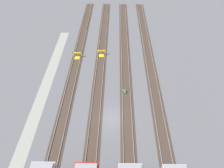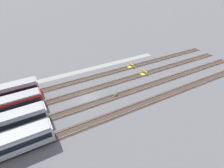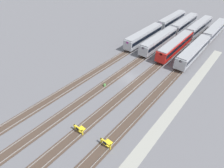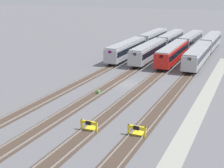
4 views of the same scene
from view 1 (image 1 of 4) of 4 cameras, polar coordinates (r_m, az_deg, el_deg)
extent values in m
plane|color=slate|center=(34.82, -0.22, -9.05)|extent=(400.00, 400.00, 0.00)
cube|color=#9E9E93|center=(37.09, -19.63, -8.21)|extent=(54.00, 2.00, 0.01)
cube|color=#47382D|center=(35.75, -12.68, -8.60)|extent=(90.00, 2.23, 0.06)
cube|color=gray|center=(35.51, -11.56, -8.54)|extent=(90.00, 0.07, 0.15)
cube|color=gray|center=(35.84, -13.83, -8.43)|extent=(90.00, 0.07, 0.15)
cube|color=#47382D|center=(34.93, -4.44, -8.92)|extent=(90.00, 2.24, 0.06)
cube|color=gray|center=(34.79, -3.26, -8.84)|extent=(90.00, 0.07, 0.15)
cube|color=gray|center=(34.92, -5.64, -8.78)|extent=(90.00, 0.07, 0.15)
cube|color=#47382D|center=(34.84, 4.02, -9.06)|extent=(90.00, 2.24, 0.06)
cube|color=gray|center=(34.81, 5.22, -8.96)|extent=(90.00, 0.07, 0.15)
cube|color=gray|center=(34.73, 2.83, -8.95)|extent=(90.00, 0.07, 0.15)
cube|color=#47382D|center=(35.49, 12.35, -9.01)|extent=(90.00, 2.23, 0.06)
cube|color=gray|center=(35.56, 13.52, -8.89)|extent=(90.00, 0.07, 0.15)
cube|color=gray|center=(35.28, 11.21, -8.92)|extent=(90.00, 0.07, 0.15)
cube|color=#B21E99|center=(28.05, 15.83, -19.89)|extent=(0.09, 0.70, 0.56)
cube|color=#B21E99|center=(28.41, -17.33, -19.16)|extent=(0.08, 0.70, 0.56)
cube|color=#B21E99|center=(27.37, -6.63, -20.08)|extent=(0.09, 0.70, 0.56)
cube|color=#B21E99|center=(27.24, 4.75, -20.34)|extent=(0.09, 0.70, 0.56)
cube|color=yellow|center=(47.29, -7.97, 7.60)|extent=(0.18, 0.18, 1.15)
cube|color=yellow|center=(47.58, -10.14, 7.56)|extent=(0.18, 0.18, 1.15)
cube|color=yellow|center=(47.19, -9.12, 8.00)|extent=(0.28, 2.00, 0.30)
cube|color=yellow|center=(47.26, -9.08, 6.72)|extent=(1.12, 1.10, 0.18)
cube|color=black|center=(47.34, -9.09, 8.13)|extent=(0.13, 0.60, 0.44)
cube|color=yellow|center=(47.58, -1.70, 8.26)|extent=(0.19, 0.19, 1.15)
cube|color=yellow|center=(47.64, -3.89, 8.22)|extent=(0.19, 0.19, 1.15)
cube|color=yellow|center=(47.36, -2.81, 8.67)|extent=(0.32, 2.01, 0.30)
cube|color=yellow|center=(47.42, -2.79, 7.38)|extent=(1.14, 1.12, 0.18)
cube|color=black|center=(47.51, -2.81, 8.79)|extent=(0.14, 0.60, 0.44)
sphere|color=#4C7F3D|center=(38.68, 3.33, -1.87)|extent=(0.64, 0.64, 0.64)
sphere|color=#4C7F3D|center=(38.54, 3.52, -2.29)|extent=(0.44, 0.44, 0.44)
sphere|color=#4C7F3D|center=(38.93, 3.05, -1.79)|extent=(0.36, 0.36, 0.36)
camera|label=2|loc=(31.81, 71.37, 10.59)|focal=28.00mm
camera|label=3|loc=(52.64, -24.38, 36.09)|focal=28.00mm
camera|label=4|loc=(69.72, -16.18, 30.54)|focal=50.00mm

